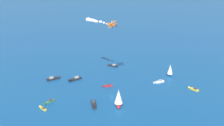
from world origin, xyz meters
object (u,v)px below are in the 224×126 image
object	(u,v)px
motorboat_mid_cluster	(94,104)
sailboat_outer_ring_d	(119,97)
motorboat_outer_ring_f	(158,82)
motorboat_near_centre	(193,89)
wingwalker_lead	(112,22)
motorboat_outer_ring_a	(107,86)
motorboat_outer_ring_c	(54,78)
motorboat_inshore	(112,65)
motorboat_ahead	(74,79)
biplane_lead	(112,25)
sailboat_trailing	(170,70)
motorboat_outer_ring_b	(49,102)
motorboat_far_port	(43,108)

from	to	relation	value
motorboat_mid_cluster	sailboat_outer_ring_d	size ratio (longest dim) A/B	0.85
motorboat_outer_ring_f	motorboat_near_centre	bearing A→B (deg)	70.98
sailboat_outer_ring_d	motorboat_outer_ring_f	world-z (taller)	sailboat_outer_ring_d
sailboat_outer_ring_d	wingwalker_lead	size ratio (longest dim) A/B	8.37
motorboat_outer_ring_a	motorboat_outer_ring_c	size ratio (longest dim) A/B	0.76
sailboat_outer_ring_d	wingwalker_lead	world-z (taller)	wingwalker_lead
motorboat_inshore	motorboat_outer_ring_f	xyz separation A→B (m)	(29.41, 39.51, -0.03)
motorboat_ahead	wingwalker_lead	distance (m)	65.33
motorboat_outer_ring_a	biplane_lead	size ratio (longest dim) A/B	1.13
motorboat_outer_ring_c	motorboat_outer_ring_a	bearing A→B (deg)	80.44
sailboat_trailing	motorboat_outer_ring_c	xyz separation A→B (m)	(19.29, -92.42, -3.88)
motorboat_outer_ring_b	sailboat_outer_ring_d	size ratio (longest dim) A/B	0.62
motorboat_near_centre	biplane_lead	bearing A→B (deg)	-73.51
motorboat_mid_cluster	motorboat_outer_ring_a	xyz separation A→B (m)	(-28.30, 4.77, -0.23)
motorboat_outer_ring_a	wingwalker_lead	world-z (taller)	wingwalker_lead
motorboat_far_port	sailboat_trailing	size ratio (longest dim) A/B	0.61
sailboat_outer_ring_d	biplane_lead	distance (m)	46.51
motorboat_mid_cluster	sailboat_outer_ring_d	world-z (taller)	sailboat_outer_ring_d
wingwalker_lead	motorboat_outer_ring_c	bearing A→B (deg)	-114.50
motorboat_mid_cluster	motorboat_outer_ring_c	size ratio (longest dim) A/B	1.05
motorboat_ahead	motorboat_outer_ring_b	world-z (taller)	motorboat_ahead
motorboat_far_port	motorboat_outer_ring_f	size ratio (longest dim) A/B	0.71
motorboat_outer_ring_a	biplane_lead	xyz separation A→B (m)	(14.55, 5.73, 49.98)
sailboat_trailing	biplane_lead	bearing A→B (deg)	-46.19
motorboat_far_port	sailboat_trailing	world-z (taller)	sailboat_trailing
motorboat_near_centre	motorboat_ahead	size ratio (longest dim) A/B	0.75
motorboat_outer_ring_a	sailboat_outer_ring_d	distance (m)	28.69
motorboat_outer_ring_c	motorboat_outer_ring_b	bearing A→B (deg)	13.60
sailboat_outer_ring_d	biplane_lead	bearing A→B (deg)	-154.21
motorboat_mid_cluster	motorboat_outer_ring_b	distance (m)	30.30
motorboat_near_centre	motorboat_inshore	size ratio (longest dim) A/B	0.76
motorboat_far_port	biplane_lead	distance (m)	68.83
motorboat_near_centre	motorboat_mid_cluster	size ratio (longest dim) A/B	0.68
sailboat_trailing	motorboat_outer_ring_c	size ratio (longest dim) A/B	1.01
motorboat_outer_ring_f	sailboat_outer_ring_d	bearing A→B (deg)	-36.48
sailboat_trailing	biplane_lead	size ratio (longest dim) A/B	1.51
motorboat_far_port	wingwalker_lead	xyz separation A→B (m)	(-21.15, 41.68, 52.12)
sailboat_trailing	motorboat_outer_ring_c	distance (m)	94.49
sailboat_trailing	motorboat_outer_ring_a	xyz separation A→B (m)	(26.65, -48.69, -4.15)
motorboat_near_centre	motorboat_outer_ring_b	distance (m)	103.31
motorboat_near_centre	motorboat_outer_ring_b	xyz separation A→B (m)	(31.00, -98.55, 0.03)
sailboat_trailing	sailboat_outer_ring_d	distance (m)	64.55
motorboat_inshore	motorboat_mid_cluster	bearing A→B (deg)	-3.20
motorboat_near_centre	motorboat_far_port	xyz separation A→B (m)	(38.71, -99.78, -0.09)
sailboat_trailing	motorboat_mid_cluster	size ratio (longest dim) A/B	0.96
motorboat_ahead	sailboat_outer_ring_d	distance (m)	51.36
motorboat_inshore	sailboat_trailing	bearing A→B (deg)	74.36
sailboat_trailing	motorboat_outer_ring_b	bearing A→B (deg)	-56.66
motorboat_inshore	motorboat_outer_ring_f	size ratio (longest dim) A/B	1.09
motorboat_far_port	biplane_lead	bearing A→B (deg)	117.21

